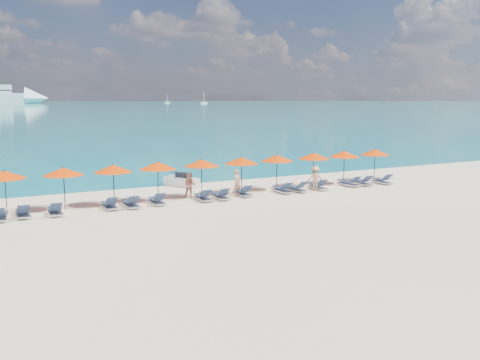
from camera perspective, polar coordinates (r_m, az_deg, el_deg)
name	(u,v)px	position (r m, az deg, el deg)	size (l,w,h in m)	color
ground	(267,210)	(27.90, 2.86, -3.27)	(1400.00, 1400.00, 0.00)	beige
sailboat_near	(204,103)	(547.77, -3.86, 8.25)	(6.81, 2.27, 12.49)	white
sailboat_far	(167,102)	(620.19, -7.77, 8.23)	(5.91, 1.97, 10.83)	white
jetski	(182,181)	(35.69, -6.25, -0.07)	(1.91, 2.66, 0.89)	silver
beachgoer_a	(237,183)	(31.79, -0.29, -0.29)	(0.59, 0.39, 1.62)	tan
beachgoer_b	(190,185)	(31.28, -5.40, -0.58)	(0.73, 0.42, 1.51)	tan
beachgoer_c	(315,178)	(33.96, 8.04, 0.17)	(1.02, 0.47, 1.57)	tan
umbrella_0	(4,175)	(29.06, -23.82, 0.51)	(2.10, 2.10, 2.28)	black
umbrella_1	(63,171)	(29.25, -18.32, 0.87)	(2.10, 2.10, 2.28)	black
umbrella_2	(113,169)	(29.75, -13.38, 1.20)	(2.10, 2.10, 2.28)	black
umbrella_3	(158,166)	(30.55, -8.78, 1.53)	(2.10, 2.10, 2.28)	black
umbrella_4	(201,163)	(31.54, -4.13, 1.83)	(2.10, 2.10, 2.28)	black
umbrella_5	(242,161)	(32.63, 0.17, 2.09)	(2.10, 2.10, 2.28)	black
umbrella_6	(277,158)	(34.09, 3.96, 2.35)	(2.10, 2.10, 2.28)	black
umbrella_7	(314,156)	(35.62, 7.87, 2.56)	(2.10, 2.10, 2.28)	black
umbrella_8	(344,154)	(37.10, 11.07, 2.73)	(2.10, 2.10, 2.28)	black
umbrella_9	(375,152)	(38.99, 14.21, 2.91)	(2.10, 2.10, 2.28)	black
lounger_0	(0,216)	(27.99, -24.27, -3.51)	(0.78, 1.75, 0.66)	silver
lounger_1	(23,213)	(28.30, -22.16, -3.25)	(0.66, 1.71, 0.66)	silver
lounger_2	(55,211)	(28.28, -19.13, -3.09)	(0.69, 1.72, 0.66)	silver
lounger_3	(109,205)	(28.99, -13.76, -2.58)	(0.64, 1.71, 0.66)	silver
lounger_4	(131,203)	(29.12, -11.56, -2.45)	(0.66, 1.71, 0.66)	silver
lounger_5	(157,200)	(29.70, -8.89, -2.16)	(0.67, 1.72, 0.66)	silver
lounger_6	(203,197)	(30.47, -3.99, -1.80)	(0.70, 1.73, 0.66)	silver
lounger_7	(221,195)	(30.86, -2.09, -1.65)	(0.72, 1.73, 0.66)	silver
lounger_8	(243,192)	(31.85, 0.28, -1.32)	(0.66, 1.71, 0.66)	silver
lounger_9	(282,189)	(32.99, 4.54, -0.99)	(0.67, 1.72, 0.66)	silver
lounger_10	(297,188)	(33.47, 6.08, -0.88)	(0.77, 1.75, 0.66)	silver
lounger_11	(318,186)	(34.46, 8.27, -0.64)	(0.76, 1.75, 0.66)	silver
lounger_12	(350,183)	(36.10, 11.61, -0.31)	(0.77, 1.75, 0.66)	silver
lounger_13	(363,182)	(36.72, 12.97, -0.20)	(0.79, 1.75, 0.66)	silver
lounger_14	(382,180)	(37.66, 14.91, -0.05)	(0.74, 1.74, 0.66)	silver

